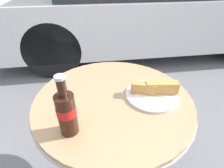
{
  "coord_description": "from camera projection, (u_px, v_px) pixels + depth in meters",
  "views": [
    {
      "loc": [
        -0.1,
        -0.62,
        1.18
      ],
      "look_at": [
        0.0,
        0.04,
        0.73
      ],
      "focal_mm": 28.0,
      "sensor_mm": 36.0,
      "label": 1
    }
  ],
  "objects": [
    {
      "name": "cola_bottle_left",
      "position": [
        66.0,
        112.0,
        0.58
      ],
      "size": [
        0.07,
        0.07,
        0.23
      ],
      "color": "#33190F",
      "rests_on": "bistro_table"
    },
    {
      "name": "parked_car",
      "position": [
        141.0,
        10.0,
        2.71
      ],
      "size": [
        4.29,
        1.66,
        1.25
      ],
      "color": "silver",
      "rests_on": "ground_plane"
    },
    {
      "name": "lunch_plate_near",
      "position": [
        153.0,
        92.0,
        0.8
      ],
      "size": [
        0.24,
        0.24,
        0.07
      ],
      "color": "white",
      "rests_on": "bistro_table"
    },
    {
      "name": "bistro_table",
      "position": [
        113.0,
        119.0,
        0.87
      ],
      "size": [
        0.73,
        0.73,
        0.68
      ],
      "color": "#B7B7BC",
      "rests_on": "ground_plane"
    }
  ]
}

